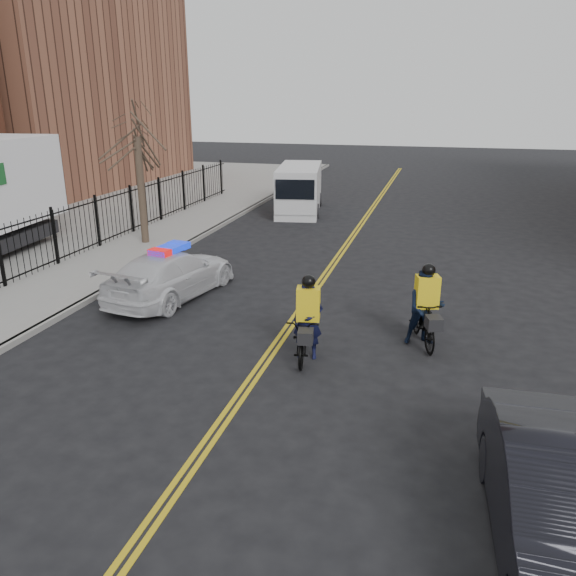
# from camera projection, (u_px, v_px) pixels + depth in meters

# --- Properties ---
(ground) EXTENTS (120.00, 120.00, 0.00)m
(ground) POSITION_uv_depth(u_px,v_px,m) (242.00, 395.00, 11.04)
(ground) COLOR black
(ground) RESTS_ON ground
(center_line_left) EXTENTS (0.10, 60.00, 0.01)m
(center_line_left) POSITION_uv_depth(u_px,v_px,m) (322.00, 276.00, 18.35)
(center_line_left) COLOR gold
(center_line_left) RESTS_ON ground
(center_line_right) EXTENTS (0.10, 60.00, 0.01)m
(center_line_right) POSITION_uv_depth(u_px,v_px,m) (327.00, 276.00, 18.31)
(center_line_right) COLOR gold
(center_line_right) RESTS_ON ground
(sidewalk) EXTENTS (3.00, 60.00, 0.15)m
(sidewalk) POSITION_uv_depth(u_px,v_px,m) (121.00, 257.00, 20.19)
(sidewalk) COLOR gray
(sidewalk) RESTS_ON ground
(curb) EXTENTS (0.20, 60.00, 0.15)m
(curb) POSITION_uv_depth(u_px,v_px,m) (159.00, 260.00, 19.81)
(curb) COLOR gray
(curb) RESTS_ON ground
(iron_fence) EXTENTS (0.12, 28.00, 2.00)m
(iron_fence) POSITION_uv_depth(u_px,v_px,m) (82.00, 230.00, 20.27)
(iron_fence) COLOR black
(iron_fence) RESTS_ON ground
(warehouse_far) EXTENTS (14.00, 18.00, 14.00)m
(warehouse_far) POSITION_uv_depth(u_px,v_px,m) (31.00, 73.00, 36.43)
(warehouse_far) COLOR brown
(warehouse_far) RESTS_ON ground
(street_tree) EXTENTS (3.20, 3.20, 4.80)m
(street_tree) POSITION_uv_depth(u_px,v_px,m) (138.00, 154.00, 20.92)
(street_tree) COLOR #3C2F23
(street_tree) RESTS_ON sidewalk
(police_cruiser) EXTENTS (2.64, 4.98, 1.53)m
(police_cruiser) POSITION_uv_depth(u_px,v_px,m) (171.00, 274.00, 16.22)
(police_cruiser) COLOR silver
(police_cruiser) RESTS_ON ground
(dark_sedan) EXTENTS (1.88, 4.83, 1.57)m
(dark_sedan) POSITION_uv_depth(u_px,v_px,m) (567.00, 508.00, 6.87)
(dark_sedan) COLOR black
(dark_sedan) RESTS_ON ground
(cargo_van) EXTENTS (2.88, 5.70, 2.28)m
(cargo_van) POSITION_uv_depth(u_px,v_px,m) (299.00, 190.00, 28.14)
(cargo_van) COLOR silver
(cargo_van) RESTS_ON ground
(cyclist_near) EXTENTS (0.98, 2.05, 1.94)m
(cyclist_near) POSITION_uv_depth(u_px,v_px,m) (308.00, 329.00, 12.42)
(cyclist_near) COLOR black
(cyclist_near) RESTS_ON ground
(cyclist_far) EXTENTS (1.11, 2.04, 1.98)m
(cyclist_far) POSITION_uv_depth(u_px,v_px,m) (425.00, 313.00, 13.06)
(cyclist_far) COLOR black
(cyclist_far) RESTS_ON ground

